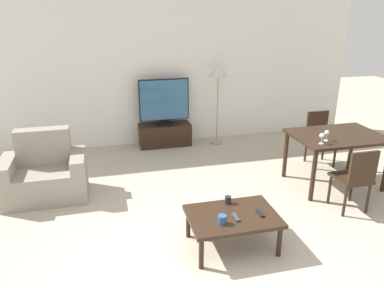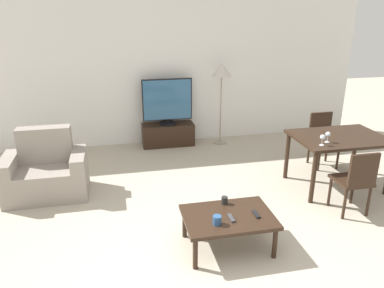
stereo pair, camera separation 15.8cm
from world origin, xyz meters
TOP-DOWN VIEW (x-y plane):
  - ground_plane at (0.00, 0.00)m, footprint 18.00×18.00m
  - wall_back at (0.00, 3.98)m, footprint 7.99×0.06m
  - armchair at (-1.58, 2.17)m, footprint 1.06×0.67m
  - tv_stand at (0.31, 3.73)m, footprint 0.94×0.36m
  - tv at (0.31, 3.73)m, footprint 0.89×0.31m
  - coffee_table at (0.47, 0.51)m, footprint 0.94×0.66m
  - dining_table at (2.38, 1.59)m, footprint 1.23×0.89m
  - dining_chair_near at (2.16, 0.84)m, footprint 0.40×0.40m
  - dining_chair_far at (2.59, 2.34)m, footprint 0.40×0.40m
  - floor_lamp at (1.28, 3.63)m, footprint 0.35×0.35m
  - remote_primary at (0.75, 0.46)m, footprint 0.04×0.15m
  - remote_secondary at (0.47, 0.44)m, footprint 0.04×0.15m
  - cup_white_near at (0.49, 0.76)m, footprint 0.07×0.07m
  - cup_colored_far at (0.30, 0.38)m, footprint 0.09×0.09m
  - wine_glass_left at (2.08, 1.41)m, footprint 0.07×0.07m
  - wine_glass_center at (1.95, 1.32)m, footprint 0.07×0.07m

SIDE VIEW (x-z plane):
  - ground_plane at x=0.00m, z-range 0.00..0.00m
  - tv_stand at x=0.31m, z-range 0.00..0.40m
  - armchair at x=-1.58m, z-range -0.14..0.76m
  - coffee_table at x=0.47m, z-range 0.15..0.53m
  - remote_primary at x=0.75m, z-range 0.38..0.40m
  - remote_secondary at x=0.47m, z-range 0.38..0.40m
  - cup_white_near at x=0.49m, z-range 0.38..0.47m
  - cup_colored_far at x=0.30m, z-range 0.38..0.48m
  - dining_chair_near at x=2.16m, z-range 0.05..0.90m
  - dining_chair_far at x=2.59m, z-range 0.05..0.90m
  - dining_table at x=2.38m, z-range 0.28..1.03m
  - tv at x=0.31m, z-range 0.41..1.23m
  - wine_glass_left at x=2.08m, z-range 0.78..0.93m
  - wine_glass_center at x=1.95m, z-range 0.78..0.93m
  - floor_lamp at x=1.28m, z-range 0.55..2.04m
  - wall_back at x=0.00m, z-range 0.00..2.70m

